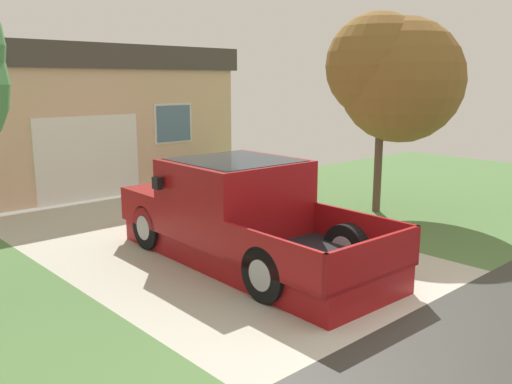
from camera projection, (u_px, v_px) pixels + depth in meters
name	position (u px, v px, depth m)	size (l,w,h in m)	color
pickup_truck	(235.00, 215.00, 9.15)	(2.16, 5.21, 1.70)	maroon
person_with_hat	(297.00, 198.00, 9.82)	(0.48, 0.44, 1.66)	brown
handbag	(297.00, 243.00, 9.68)	(0.35, 0.15, 0.42)	beige
house_with_garage	(62.00, 116.00, 15.56)	(8.87, 5.21, 3.91)	#D6B08D
front_yard_tree	(389.00, 74.00, 11.93)	(2.92, 2.91, 4.47)	brown
wheeled_trash_bin	(218.00, 173.00, 14.55)	(0.60, 0.72, 1.01)	navy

